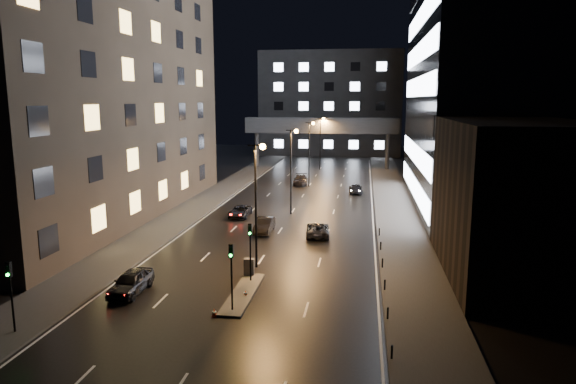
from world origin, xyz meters
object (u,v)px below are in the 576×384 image
at_px(car_toward_b, 356,189).
at_px(utility_cabinet, 249,267).
at_px(car_away_b, 264,225).
at_px(car_away_c, 240,211).
at_px(car_away_a, 131,282).
at_px(car_away_d, 301,180).
at_px(car_toward_a, 318,229).

height_order(car_toward_b, utility_cabinet, utility_cabinet).
bearing_deg(utility_cabinet, car_away_b, 89.38).
relative_size(car_away_c, utility_cabinet, 3.58).
bearing_deg(utility_cabinet, car_away_a, -155.40).
xyz_separation_m(car_away_c, utility_cabinet, (5.60, -19.95, 0.15)).
xyz_separation_m(car_away_a, car_away_d, (6.14, 48.37, -0.03)).
bearing_deg(car_toward_b, car_away_a, 66.93).
xyz_separation_m(car_away_a, car_away_c, (1.94, 24.51, -0.16)).
distance_m(car_toward_a, car_toward_b, 24.99).
distance_m(car_away_a, car_toward_a, 20.95).
bearing_deg(utility_cabinet, car_away_d, 85.24).
bearing_deg(car_toward_b, utility_cabinet, 75.28).
xyz_separation_m(car_away_b, utility_cabinet, (1.40, -13.39, 0.03)).
distance_m(car_away_d, utility_cabinet, 43.83).
distance_m(car_away_c, car_away_d, 24.22).
relative_size(car_away_a, car_away_d, 0.88).
bearing_deg(car_away_a, car_away_c, 86.09).
xyz_separation_m(car_away_c, car_toward_a, (9.78, -7.15, 0.03)).
xyz_separation_m(car_toward_b, utility_cabinet, (-7.50, -37.56, 0.14)).
height_order(car_away_a, car_toward_a, car_away_a).
distance_m(car_away_c, car_toward_b, 21.95).
xyz_separation_m(car_away_c, car_toward_b, (13.10, 17.61, 0.01)).
distance_m(car_away_a, car_away_d, 48.76).
relative_size(car_away_c, car_toward_a, 0.95).
bearing_deg(car_away_b, car_away_c, 121.60).
height_order(car_away_b, utility_cabinet, car_away_b).
bearing_deg(car_away_c, car_toward_a, -37.04).
xyz_separation_m(car_away_b, car_toward_b, (8.90, 24.17, -0.10)).
height_order(car_away_d, utility_cabinet, car_away_d).
relative_size(car_away_a, car_toward_a, 0.97).
distance_m(car_away_b, car_toward_a, 5.62).
height_order(car_away_a, car_away_b, car_away_a).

